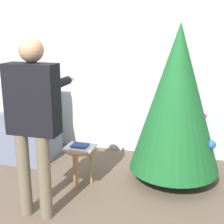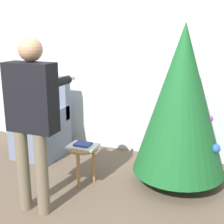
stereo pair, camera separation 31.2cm
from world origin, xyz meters
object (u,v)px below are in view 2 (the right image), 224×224
(christmas_tree, at_px, (181,100))
(armchair, at_px, (43,128))
(person_seated, at_px, (40,105))
(person_standing, at_px, (32,110))
(side_stool, at_px, (83,154))

(christmas_tree, height_order, armchair, christmas_tree)
(armchair, height_order, person_seated, person_seated)
(armchair, xyz_separation_m, person_standing, (0.74, -1.22, 0.63))
(person_seated, xyz_separation_m, side_stool, (0.93, -0.55, -0.36))
(armchair, height_order, person_standing, person_standing)
(christmas_tree, relative_size, person_standing, 1.08)
(armchair, relative_size, person_standing, 0.65)
(armchair, height_order, side_stool, armchair)
(christmas_tree, xyz_separation_m, person_seated, (-1.93, 0.13, -0.26))
(person_seated, bearing_deg, side_stool, -30.50)
(christmas_tree, relative_size, armchair, 1.67)
(person_seated, bearing_deg, armchair, 90.00)
(person_standing, height_order, side_stool, person_standing)
(person_standing, xyz_separation_m, side_stool, (0.19, 0.64, -0.65))
(side_stool, bearing_deg, person_seated, 149.50)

